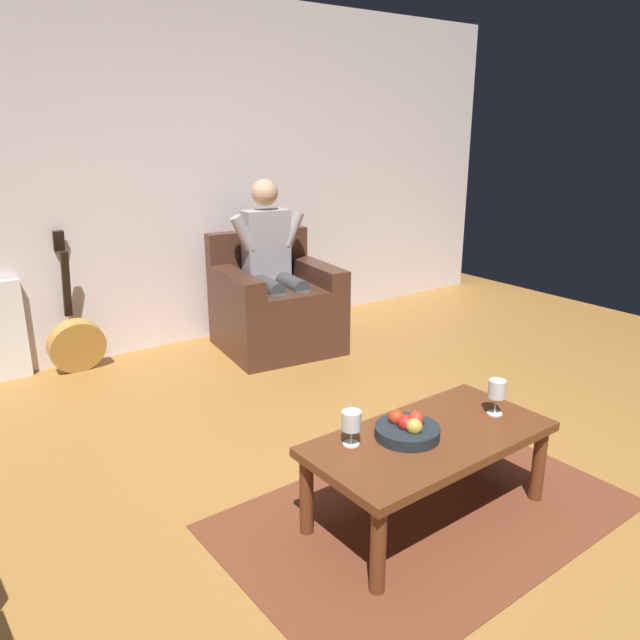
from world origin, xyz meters
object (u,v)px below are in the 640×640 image
at_px(person_seated, 273,261).
at_px(fruit_bowl, 407,429).
at_px(armchair, 275,308).
at_px(wine_glass_far, 497,391).
at_px(wine_glass_near, 351,423).
at_px(guitar, 76,341).
at_px(coffee_table, 430,446).

relative_size(person_seated, fruit_bowl, 4.65).
xyz_separation_m(armchair, wine_glass_far, (0.25, 2.33, 0.19)).
distance_m(wine_glass_near, fruit_bowl, 0.26).
height_order(guitar, fruit_bowl, guitar).
height_order(person_seated, guitar, person_seated).
height_order(person_seated, fruit_bowl, person_seated).
xyz_separation_m(person_seated, wine_glass_far, (0.25, 2.35, -0.17)).
bearing_deg(person_seated, wine_glass_near, 73.16).
xyz_separation_m(armchair, coffee_table, (0.63, 2.29, 0.02)).
xyz_separation_m(armchair, fruit_bowl, (0.73, 2.25, 0.11)).
xyz_separation_m(coffee_table, wine_glass_near, (0.33, -0.13, 0.16)).
bearing_deg(wine_glass_far, guitar, -66.79).
relative_size(person_seated, wine_glass_far, 7.68).
xyz_separation_m(coffee_table, fruit_bowl, (0.10, -0.04, 0.09)).
distance_m(guitar, fruit_bowl, 2.73).
bearing_deg(armchair, wine_glass_far, 91.01).
distance_m(person_seated, wine_glass_near, 2.40).
relative_size(armchair, coffee_table, 0.84).
xyz_separation_m(person_seated, guitar, (1.41, -0.37, -0.46)).
xyz_separation_m(wine_glass_near, wine_glass_far, (-0.72, 0.16, 0.01)).
xyz_separation_m(guitar, wine_glass_near, (-0.45, 2.55, 0.28)).
distance_m(armchair, fruit_bowl, 2.37).
bearing_deg(fruit_bowl, armchair, -107.97).
distance_m(armchair, coffee_table, 2.38).
distance_m(armchair, wine_glass_near, 2.38).
bearing_deg(fruit_bowl, wine_glass_near, -20.37).
relative_size(guitar, fruit_bowl, 3.58).
bearing_deg(armchair, fruit_bowl, 79.13).
height_order(person_seated, coffee_table, person_seated).
height_order(armchair, wine_glass_near, armchair).
distance_m(person_seated, guitar, 1.53).
relative_size(armchair, wine_glass_far, 5.52).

